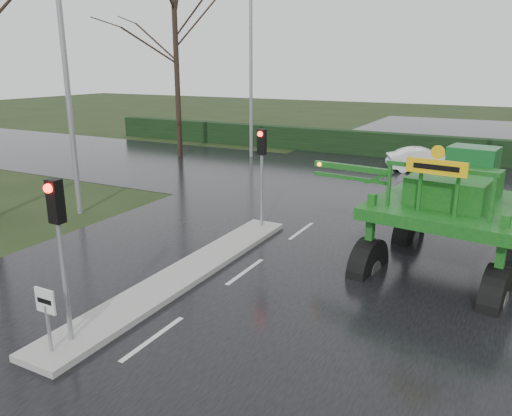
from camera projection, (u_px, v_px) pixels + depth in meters
The scene contains 13 objects.
ground at pixel (153, 339), 10.54m from camera, with size 140.00×140.00×0.00m, color black.
road_main at pixel (322, 216), 19.02m from camera, with size 14.00×80.00×0.02m, color black.
road_cross at pixel (366, 184), 24.11m from camera, with size 80.00×12.00×0.02m, color black.
median_island at pixel (186, 273), 13.64m from camera, with size 1.20×10.00×0.16m, color gray.
hedge_row at pixel (403, 146), 30.70m from camera, with size 44.00×0.90×1.50m, color black.
keep_left_sign at pixel (46, 310), 9.56m from camera, with size 0.50×0.07×1.35m.
traffic_signal_near at pixel (58, 227), 9.55m from camera, with size 0.26×0.33×3.52m.
traffic_signal_mid at pixel (262, 157), 16.76m from camera, with size 0.26×0.33×3.52m.
street_light_left_near at pixel (70, 53), 17.66m from camera, with size 3.85×0.30×10.00m.
street_light_left_far at pixel (255, 57), 29.54m from camera, with size 3.85×0.30×10.00m.
tree_left_far at pixel (175, 37), 29.46m from camera, with size 7.70×7.70×13.26m.
crop_sprayer at pixel (376, 193), 13.65m from camera, with size 8.24×5.64×4.64m.
white_sedan at pixel (422, 172), 27.00m from camera, with size 1.33×3.83×1.26m, color white.
Camera 1 is at (6.31, -7.24, 5.59)m, focal length 35.00 mm.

